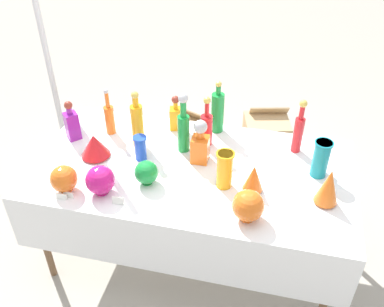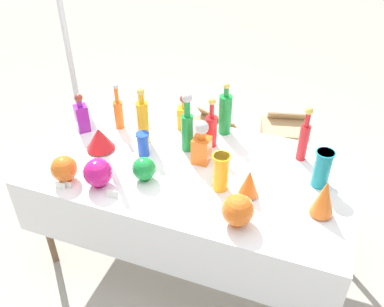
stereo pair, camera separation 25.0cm
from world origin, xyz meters
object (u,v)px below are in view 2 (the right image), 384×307
Objects in this scene: round_bowl_0 at (144,169)px; cardboard_box_behind_right at (282,144)px; round_bowl_1 at (238,210)px; fluted_vase_1 at (100,139)px; round_bowl_2 at (98,173)px; round_bowl_3 at (64,169)px; tall_bottle_1 at (304,138)px; square_decanter_1 at (202,144)px; tall_bottle_2 at (211,128)px; square_decanter_2 at (82,116)px; slender_vase_1 at (221,171)px; tall_bottle_5 at (143,120)px; slender_vase_2 at (322,168)px; fluted_vase_0 at (249,183)px; square_decanter_0 at (184,115)px; tall_bottle_3 at (187,127)px; tall_bottle_0 at (119,112)px; slender_vase_0 at (143,143)px; fluted_vase_2 at (324,198)px; tall_bottle_4 at (225,113)px; cardboard_box_behind_left at (213,142)px; canopy_pole at (71,64)px.

round_bowl_0 reaches higher than cardboard_box_behind_right.
fluted_vase_1 is at bearing 161.78° from round_bowl_1.
round_bowl_2 is 0.20m from round_bowl_3.
tall_bottle_1 reaches higher than square_decanter_1.
tall_bottle_2 reaches higher than square_decanter_1.
round_bowl_0 is at bearing 165.49° from round_bowl_1.
square_decanter_2 is 1.20× the size of slender_vase_1.
round_bowl_0 is (0.16, -0.34, -0.09)m from tall_bottle_5.
fluted_vase_0 is (-0.36, -0.23, -0.03)m from slender_vase_2.
square_decanter_1 is 0.70m from slender_vase_2.
round_bowl_3 is (-0.44, -0.75, -0.01)m from square_decanter_0.
tall_bottle_3 is at bearing 145.30° from square_decanter_1.
round_bowl_3 is at bearing -122.56° from cardboard_box_behind_right.
tall_bottle_0 reaches higher than round_bowl_1.
slender_vase_2 is at bearing 20.29° from round_bowl_2.
tall_bottle_0 is 0.59m from round_bowl_0.
slender_vase_0 is at bearing -119.90° from cardboard_box_behind_right.
square_decanter_2 is 1.29m from round_bowl_1.
fluted_vase_2 is at bearing -28.33° from square_decanter_0.
square_decanter_0 is 1.09× the size of slender_vase_1.
tall_bottle_5 is 0.82× the size of cardboard_box_behind_right.
square_decanter_0 reaches higher than round_bowl_1.
tall_bottle_2 is 0.94× the size of tall_bottle_4.
slender_vase_0 is 0.55m from slender_vase_1.
round_bowl_3 is at bearing -106.27° from cardboard_box_behind_left.
round_bowl_3 is (-0.85, -0.24, -0.04)m from slender_vase_1.
cardboard_box_behind_right is at bearing 67.32° from round_bowl_0.
canopy_pole is at bearing 147.59° from round_bowl_1.
slender_vase_2 is at bearing -26.45° from tall_bottle_4.
square_decanter_2 reaches higher than cardboard_box_behind_left.
tall_bottle_0 is 2.04× the size of round_bowl_3.
canopy_pole is at bearing 161.60° from tall_bottle_2.
canopy_pole reaches higher than slender_vase_1.
round_bowl_1 is (-0.40, -0.22, -0.02)m from fluted_vase_2.
fluted_vase_2 is (0.17, -0.45, -0.04)m from tall_bottle_1.
canopy_pole reaches higher than slender_vase_0.
tall_bottle_1 reaches higher than round_bowl_1.
round_bowl_0 is at bearing -112.68° from cardboard_box_behind_right.
fluted_vase_1 is (-0.40, -0.42, -0.02)m from square_decanter_0.
cardboard_box_behind_left is at bearing 81.05° from round_bowl_2.
round_bowl_1 is at bearing -27.45° from slender_vase_0.
tall_bottle_4 is (0.68, 0.19, 0.03)m from tall_bottle_0.
round_bowl_2 is 1.62m from cardboard_box_behind_left.
canopy_pole reaches higher than square_decanter_1.
tall_bottle_5 is at bearing 170.80° from square_decanter_1.
round_bowl_1 is at bearing -108.39° from tall_bottle_1.
tall_bottle_4 is 0.69m from round_bowl_0.
round_bowl_0 is at bearing -64.36° from tall_bottle_5.
canopy_pole is at bearing -158.25° from cardboard_box_behind_left.
square_decanter_1 is at bearing 149.45° from fluted_vase_0.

